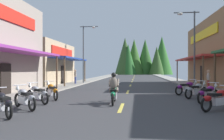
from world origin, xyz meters
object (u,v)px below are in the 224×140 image
at_px(rider_cruising_lead, 114,91).
at_px(pedestrian_by_shop, 208,79).
at_px(motorcycle_parked_right_1, 218,99).
at_px(motorcycle_parked_left_1, 3,103).
at_px(pedestrian_browsing, 75,76).
at_px(motorcycle_parked_right_4, 187,88).
at_px(motorcycle_parked_left_2, 25,98).
at_px(motorcycle_parked_left_3, 37,94).
at_px(streetlamp_left, 86,46).
at_px(streetlamp_right, 191,39).
at_px(motorcycle_parked_right_3, 196,90).
at_px(motorcycle_parked_left_4, 52,91).
at_px(motorcycle_parked_right_2, 208,93).

distance_m(rider_cruising_lead, pedestrian_by_shop, 9.56).
relative_size(motorcycle_parked_right_1, motorcycle_parked_left_1, 1.09).
bearing_deg(pedestrian_browsing, motorcycle_parked_right_4, -75.12).
relative_size(motorcycle_parked_right_1, motorcycle_parked_left_2, 1.05).
xyz_separation_m(motorcycle_parked_left_3, rider_cruising_lead, (3.87, 0.31, 0.17)).
xyz_separation_m(streetlamp_left, streetlamp_right, (10.77, -5.81, -0.05)).
relative_size(streetlamp_left, motorcycle_parked_left_1, 4.14).
bearing_deg(pedestrian_browsing, pedestrian_by_shop, -61.38).
distance_m(streetlamp_left, motorcycle_parked_left_2, 17.25).
xyz_separation_m(motorcycle_parked_right_3, motorcycle_parked_left_2, (-8.35, -4.62, 0.00)).
bearing_deg(pedestrian_by_shop, motorcycle_parked_left_4, -140.92).
bearing_deg(pedestrian_by_shop, pedestrian_browsing, 163.94).
bearing_deg(motorcycle_parked_left_2, motorcycle_parked_right_3, -112.09).
relative_size(motorcycle_parked_right_3, motorcycle_parked_left_3, 0.95).
distance_m(motorcycle_parked_left_2, motorcycle_parked_left_3, 1.64).
distance_m(motorcycle_parked_right_1, motorcycle_parked_right_2, 2.22).
bearing_deg(rider_cruising_lead, motorcycle_parked_right_3, -62.78).
height_order(streetlamp_right, motorcycle_parked_right_2, streetlamp_right).
xyz_separation_m(motorcycle_parked_right_1, pedestrian_browsing, (-10.26, 14.39, 0.49)).
bearing_deg(motorcycle_parked_left_2, pedestrian_by_shop, -100.65).
distance_m(streetlamp_left, motorcycle_parked_left_1, 18.65).
relative_size(motorcycle_parked_right_1, pedestrian_by_shop, 1.08).
height_order(streetlamp_right, motorcycle_parked_right_4, streetlamp_right).
bearing_deg(pedestrian_browsing, rider_cruising_lead, -101.09).
height_order(motorcycle_parked_right_2, rider_cruising_lead, rider_cruising_lead).
relative_size(motorcycle_parked_right_2, pedestrian_browsing, 0.95).
height_order(streetlamp_left, motorcycle_parked_left_2, streetlamp_left).
bearing_deg(motorcycle_parked_right_4, pedestrian_by_shop, 17.00).
xyz_separation_m(motorcycle_parked_right_2, pedestrian_browsing, (-10.55, 12.18, 0.49)).
height_order(motorcycle_parked_right_4, motorcycle_parked_left_3, same).
distance_m(motorcycle_parked_left_1, pedestrian_browsing, 16.56).
relative_size(rider_cruising_lead, pedestrian_by_shop, 1.27).
bearing_deg(motorcycle_parked_right_4, motorcycle_parked_left_2, -174.84).
bearing_deg(rider_cruising_lead, motorcycle_parked_left_4, 69.49).
distance_m(streetlamp_right, pedestrian_by_shop, 4.11).
relative_size(streetlamp_right, motorcycle_parked_left_4, 3.92).
distance_m(motorcycle_parked_right_3, pedestrian_by_shop, 4.64).
bearing_deg(motorcycle_parked_left_4, motorcycle_parked_left_2, 142.38).
distance_m(motorcycle_parked_right_3, motorcycle_parked_left_1, 10.39).
distance_m(motorcycle_parked_left_2, rider_cruising_lead, 4.16).
relative_size(pedestrian_by_shop, pedestrian_browsing, 1.00).
bearing_deg(motorcycle_parked_right_2, streetlamp_left, 79.51).
relative_size(streetlamp_right, motorcycle_parked_left_1, 4.08).
height_order(motorcycle_parked_left_3, rider_cruising_lead, rider_cruising_lead).
relative_size(streetlamp_left, streetlamp_right, 1.01).
relative_size(streetlamp_right, pedestrian_by_shop, 4.04).
bearing_deg(pedestrian_browsing, motorcycle_parked_right_1, -89.31).
relative_size(streetlamp_right, motorcycle_parked_right_1, 3.75).
bearing_deg(motorcycle_parked_left_2, motorcycle_parked_left_3, -44.12).
bearing_deg(rider_cruising_lead, motorcycle_parked_right_1, -109.05).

